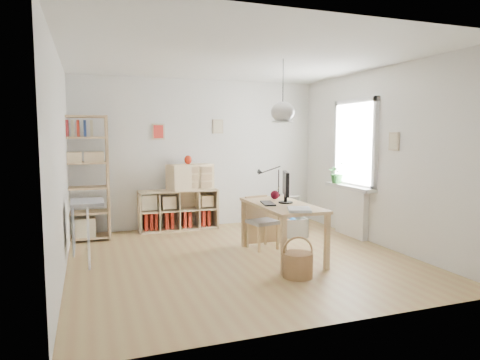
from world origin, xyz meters
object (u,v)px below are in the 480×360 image
object	(u,v)px
storage_chest	(287,223)
desk	(282,210)
cube_shelf	(177,213)
drawer_chest	(190,177)
chair	(261,219)
tall_bookshelf	(82,173)
monitor	(286,185)

from	to	relation	value
storage_chest	desk	bearing A→B (deg)	-109.99
cube_shelf	drawer_chest	bearing A→B (deg)	-9.57
storage_chest	cube_shelf	bearing A→B (deg)	156.92
desk	cube_shelf	bearing A→B (deg)	114.61
cube_shelf	chair	bearing A→B (deg)	-60.75
cube_shelf	tall_bookshelf	xyz separation A→B (m)	(-1.56, -0.28, 0.79)
desk	cube_shelf	distance (m)	2.48
desk	monitor	world-z (taller)	monitor
desk	monitor	size ratio (longest dim) A/B	3.08
tall_bookshelf	drawer_chest	distance (m)	1.83
tall_bookshelf	chair	xyz separation A→B (m)	(2.50, -1.39, -0.65)
monitor	cube_shelf	bearing A→B (deg)	137.01
tall_bookshelf	monitor	size ratio (longest dim) A/B	4.11
tall_bookshelf	drawer_chest	world-z (taller)	tall_bookshelf
desk	tall_bookshelf	size ratio (longest dim) A/B	0.75
chair	drawer_chest	bearing A→B (deg)	102.35
drawer_chest	storage_chest	bearing A→B (deg)	-50.17
tall_bookshelf	storage_chest	bearing A→B (deg)	-13.47
storage_chest	drawer_chest	world-z (taller)	drawer_chest
desk	chair	world-z (taller)	chair
desk	storage_chest	distance (m)	1.42
cube_shelf	drawer_chest	xyz separation A→B (m)	(0.24, -0.04, 0.65)
tall_bookshelf	chair	distance (m)	2.93
desk	cube_shelf	world-z (taller)	desk
chair	monitor	world-z (taller)	monitor
storage_chest	monitor	distance (m)	1.49
desk	drawer_chest	bearing A→B (deg)	109.57
tall_bookshelf	storage_chest	xyz separation A→B (m)	(3.24, -0.78, -0.88)
cube_shelf	monitor	distance (m)	2.54
storage_chest	drawer_chest	bearing A→B (deg)	153.82
cube_shelf	monitor	world-z (taller)	monitor
desk	storage_chest	bearing A→B (deg)	60.85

